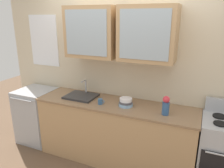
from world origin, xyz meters
TOP-DOWN VIEW (x-y plane):
  - ground_plane at (0.00, 0.00)m, footprint 10.00×10.00m
  - back_wall_unit at (-0.01, 0.29)m, footprint 4.00×0.46m
  - counter at (0.00, 0.00)m, footprint 2.24×0.60m
  - sink_faucet at (-0.55, 0.02)m, footprint 0.44×0.36m
  - bowl_stack at (0.17, -0.03)m, footprint 0.19×0.19m
  - vase at (0.70, -0.09)m, footprint 0.09×0.09m
  - cup_near_sink at (-0.17, -0.11)m, footprint 0.10×0.06m
  - dishwasher at (-1.41, -0.00)m, footprint 0.56×0.59m

SIDE VIEW (x-z plane):
  - ground_plane at x=0.00m, z-range 0.00..0.00m
  - dishwasher at x=-1.41m, z-range 0.00..0.90m
  - counter at x=0.00m, z-range 0.00..0.90m
  - sink_faucet at x=-0.55m, z-range 0.80..1.03m
  - cup_near_sink at x=-0.17m, z-range 0.90..0.97m
  - bowl_stack at x=0.17m, z-range 0.89..1.00m
  - vase at x=0.70m, z-range 0.90..1.13m
  - back_wall_unit at x=-0.01m, z-range 0.13..2.74m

